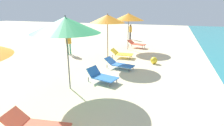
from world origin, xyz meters
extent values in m
cube|color=#D8593F|center=(0.27, 5.04, 0.40)|extent=(0.51, 0.66, 0.36)
cylinder|color=#59595E|center=(0.17, 5.28, 0.10)|extent=(0.04, 0.04, 0.20)
cylinder|color=#4C4C51|center=(0.10, 7.82, 1.10)|extent=(0.05, 0.05, 2.19)
cone|color=#3FB266|center=(0.10, 7.82, 2.48)|extent=(2.55, 2.55, 0.57)
sphere|color=#4C4C51|center=(0.10, 7.82, 2.79)|extent=(0.06, 0.06, 0.06)
cube|color=blue|center=(1.21, 8.83, 0.21)|extent=(1.13, 0.87, 0.04)
cube|color=blue|center=(0.60, 8.97, 0.41)|extent=(0.43, 0.71, 0.37)
cylinder|color=#59595E|center=(1.67, 9.02, 0.10)|extent=(0.04, 0.04, 0.19)
cylinder|color=#59595E|center=(1.54, 8.47, 0.10)|extent=(0.04, 0.04, 0.19)
cylinder|color=#59595E|center=(0.59, 9.26, 0.10)|extent=(0.04, 0.04, 0.19)
cylinder|color=#59595E|center=(0.46, 8.71, 0.10)|extent=(0.04, 0.04, 0.19)
cylinder|color=olive|center=(0.22, 11.77, 1.14)|extent=(0.05, 0.05, 2.29)
cone|color=orange|center=(0.22, 11.77, 2.51)|extent=(1.99, 1.99, 0.45)
sphere|color=olive|center=(0.22, 11.77, 2.77)|extent=(0.06, 0.06, 0.06)
cube|color=yellow|center=(0.89, 13.05, 0.24)|extent=(1.05, 0.71, 0.04)
cube|color=yellow|center=(0.21, 13.02, 0.40)|extent=(0.39, 0.68, 0.31)
cylinder|color=#59595E|center=(1.29, 13.35, 0.11)|extent=(0.04, 0.04, 0.22)
cylinder|color=#59595E|center=(1.32, 12.78, 0.11)|extent=(0.04, 0.04, 0.22)
cylinder|color=#59595E|center=(0.16, 13.30, 0.11)|extent=(0.04, 0.04, 0.22)
cylinder|color=#59595E|center=(0.18, 12.73, 0.11)|extent=(0.04, 0.04, 0.22)
cube|color=blue|center=(1.42, 10.82, 0.21)|extent=(1.25, 0.81, 0.04)
cube|color=blue|center=(0.65, 10.98, 0.37)|extent=(0.54, 0.66, 0.32)
cylinder|color=#59595E|center=(1.93, 10.96, 0.10)|extent=(0.04, 0.04, 0.19)
cylinder|color=#59595E|center=(1.84, 10.49, 0.10)|extent=(0.04, 0.04, 0.19)
cylinder|color=#59595E|center=(0.66, 11.23, 0.10)|extent=(0.04, 0.04, 0.19)
cylinder|color=#59595E|center=(0.56, 10.75, 0.10)|extent=(0.04, 0.04, 0.19)
cylinder|color=#4C4C51|center=(0.44, 15.60, 1.11)|extent=(0.05, 0.05, 2.22)
cone|color=orange|center=(0.44, 15.60, 2.48)|extent=(2.30, 2.30, 0.52)
sphere|color=#4C4C51|center=(0.44, 15.60, 2.77)|extent=(0.06, 0.06, 0.06)
cube|color=#D8593F|center=(1.12, 16.46, 0.30)|extent=(1.17, 0.83, 0.04)
cube|color=#D8593F|center=(0.43, 16.61, 0.45)|extent=(0.52, 0.68, 0.30)
cylinder|color=#59595E|center=(1.60, 16.61, 0.14)|extent=(0.04, 0.04, 0.28)
cylinder|color=#59595E|center=(1.49, 16.11, 0.14)|extent=(0.04, 0.04, 0.28)
cylinder|color=#59595E|center=(0.45, 16.87, 0.14)|extent=(0.04, 0.04, 0.28)
cylinder|color=#59595E|center=(0.33, 16.37, 0.14)|extent=(0.04, 0.04, 0.28)
cylinder|color=#262628|center=(-0.61, 20.54, 0.38)|extent=(0.11, 0.11, 0.76)
cylinder|color=#262628|center=(-0.53, 20.40, 0.38)|extent=(0.11, 0.11, 0.76)
cube|color=orange|center=(-0.57, 20.47, 1.05)|extent=(0.37, 0.42, 0.57)
sphere|color=brown|center=(-0.57, 20.47, 1.44)|extent=(0.21, 0.21, 0.21)
cylinder|color=#3F9972|center=(-2.94, 12.77, 0.38)|extent=(0.11, 0.11, 0.76)
cylinder|color=#3F9972|center=(-3.09, 12.69, 0.38)|extent=(0.11, 0.11, 0.76)
cube|color=orange|center=(-3.02, 12.73, 1.04)|extent=(0.42, 0.36, 0.57)
sphere|color=#D8A87F|center=(-3.02, 12.73, 1.43)|extent=(0.20, 0.20, 0.20)
sphere|color=yellow|center=(2.83, 12.38, 0.20)|extent=(0.40, 0.40, 0.40)
camera|label=1|loc=(3.87, 2.14, 3.02)|focal=28.94mm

